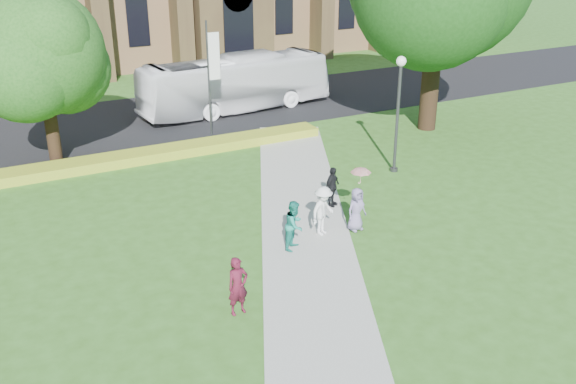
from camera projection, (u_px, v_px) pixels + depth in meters
ground at (325, 273)px, 20.79m from camera, size 160.00×160.00×0.00m
road at (149, 118)px, 37.10m from camera, size 160.00×10.00×0.02m
footpath at (310, 259)px, 21.59m from camera, size 15.58×28.54×0.04m
flower_hedge at (148, 155)px, 30.62m from camera, size 18.00×1.40×0.45m
streetlamp at (399, 101)px, 28.01m from camera, size 0.44×0.44×5.24m
street_tree_1 at (41, 53)px, 28.02m from camera, size 5.60×5.60×8.05m
banner_pole_0 at (211, 73)px, 32.77m from camera, size 0.70×0.10×6.00m
tour_coach at (236, 84)px, 37.98m from camera, size 11.95×3.78×3.27m
pedestrian_0 at (238, 286)px, 18.28m from camera, size 0.69×0.50×1.78m
pedestrian_1 at (295, 225)px, 21.97m from camera, size 1.09×1.06×1.77m
pedestrian_2 at (323, 211)px, 22.98m from camera, size 1.36×1.11×1.83m
pedestrian_3 at (332, 187)px, 25.33m from camera, size 1.02×0.79×1.62m
pedestrian_4 at (356, 209)px, 23.33m from camera, size 0.88×0.65×1.64m
parasol at (360, 179)px, 23.04m from camera, size 0.82×0.82×0.63m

